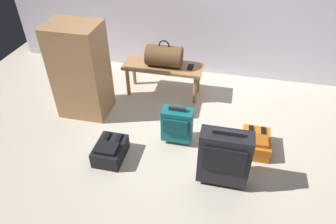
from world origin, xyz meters
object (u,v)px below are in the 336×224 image
bench (163,70)px  side_cabinet (81,71)px  duffel_bag_brown (164,56)px  suitcase_small_teal (177,125)px  cell_phone (191,67)px  suitcase_upright_charcoal (224,157)px  backpack_orange (256,143)px  backpack_dark (110,150)px

bench → side_cabinet: (-0.83, -0.57, 0.20)m
duffel_bag_brown → suitcase_small_teal: duffel_bag_brown is taller
cell_phone → suitcase_upright_charcoal: size_ratio=0.23×
duffel_bag_brown → side_cabinet: 1.02m
bench → duffel_bag_brown: (0.01, 0.00, 0.20)m
backpack_orange → side_cabinet: side_cabinet is taller
bench → backpack_dark: size_ratio=2.63×
side_cabinet → suitcase_small_teal: bearing=-15.5°
suitcase_upright_charcoal → backpack_orange: (0.32, 0.51, -0.23)m
duffel_bag_brown → side_cabinet: size_ratio=0.40×
duffel_bag_brown → cell_phone: bearing=3.2°
cell_phone → backpack_orange: size_ratio=0.38×
bench → side_cabinet: size_ratio=0.91×
bench → cell_phone: (0.35, 0.02, 0.07)m
suitcase_small_teal → cell_phone: bearing=90.8°
duffel_bag_brown → suitcase_upright_charcoal: size_ratio=0.69×
cell_phone → suitcase_small_teal: size_ratio=0.31×
suitcase_small_teal → backpack_dark: bearing=-148.6°
duffel_bag_brown → backpack_dark: (-0.27, -1.27, -0.45)m
bench → backpack_dark: bearing=-101.3°
duffel_bag_brown → suitcase_upright_charcoal: (0.86, -1.35, -0.22)m
duffel_bag_brown → suitcase_small_teal: 1.01m
cell_phone → backpack_dark: 1.46m
duffel_bag_brown → backpack_dark: bearing=-102.0°
cell_phone → suitcase_upright_charcoal: 1.47m
cell_phone → backpack_dark: bearing=-115.0°
suitcase_upright_charcoal → backpack_orange: size_ratio=1.67×
suitcase_upright_charcoal → backpack_orange: 0.65m
suitcase_upright_charcoal → suitcase_small_teal: 0.69m
backpack_dark → backpack_orange: bearing=16.8°
bench → suitcase_upright_charcoal: bearing=-57.1°
duffel_bag_brown → side_cabinet: (-0.84, -0.57, 0.00)m
bench → suitcase_upright_charcoal: suitcase_upright_charcoal is taller
duffel_bag_brown → backpack_orange: duffel_bag_brown is taller
side_cabinet → backpack_dark: bearing=-51.0°
backpack_orange → duffel_bag_brown: bearing=144.5°
suitcase_upright_charcoal → side_cabinet: bearing=155.4°
bench → cell_phone: cell_phone is taller
backpack_orange → side_cabinet: bearing=172.4°
cell_phone → backpack_orange: (0.84, -0.86, -0.33)m
backpack_dark → duffel_bag_brown: bearing=78.0°
suitcase_small_teal → backpack_dark: 0.74m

